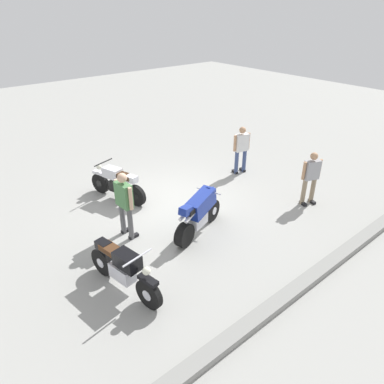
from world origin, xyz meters
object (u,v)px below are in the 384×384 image
motorcycle_black_cruiser (123,269)px  motorcycle_silver_cruiser (117,183)px  person_in_green_shirt (124,201)px  motorcycle_blue_sportbike (199,212)px  person_in_white_shirt (241,147)px  person_in_gray_shirt (311,175)px

motorcycle_black_cruiser → motorcycle_silver_cruiser: (-1.79, -3.45, 0.00)m
person_in_green_shirt → motorcycle_blue_sportbike: bearing=-37.6°
motorcycle_blue_sportbike → person_in_green_shirt: bearing=127.5°
motorcycle_blue_sportbike → motorcycle_silver_cruiser: bearing=85.9°
motorcycle_black_cruiser → person_in_green_shirt: size_ratio=1.19×
motorcycle_blue_sportbike → motorcycle_silver_cruiser: (0.73, -2.85, -0.07)m
motorcycle_blue_sportbike → person_in_white_shirt: person_in_white_shirt is taller
motorcycle_blue_sportbike → person_in_green_shirt: (1.50, -1.02, 0.41)m
person_in_white_shirt → person_in_gray_shirt: 2.71m
person_in_white_shirt → motorcycle_blue_sportbike: bearing=129.4°
motorcycle_black_cruiser → person_in_gray_shirt: person_in_gray_shirt is taller
motorcycle_blue_sportbike → motorcycle_black_cruiser: bearing=174.8°
person_in_gray_shirt → person_in_green_shirt: bearing=-92.7°
motorcycle_black_cruiser → person_in_white_shirt: person_in_white_shirt is taller
person_in_white_shirt → person_in_gray_shirt: person_in_white_shirt is taller
motorcycle_silver_cruiser → person_in_green_shirt: (0.78, 1.84, 0.49)m
person_in_white_shirt → person_in_gray_shirt: (0.02, 2.71, -0.04)m
motorcycle_blue_sportbike → person_in_green_shirt: person_in_green_shirt is taller
person_in_white_shirt → motorcycle_silver_cruiser: bearing=87.4°
motorcycle_black_cruiser → motorcycle_silver_cruiser: 3.88m
motorcycle_blue_sportbike → person_in_green_shirt: 1.86m
motorcycle_blue_sportbike → person_in_gray_shirt: bearing=-33.2°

